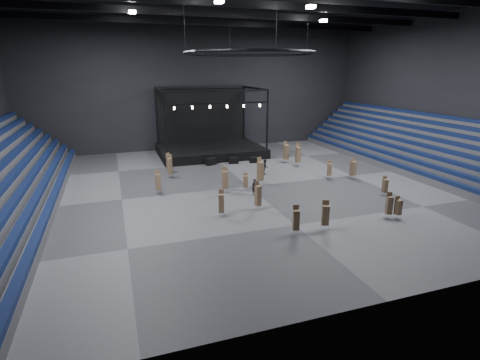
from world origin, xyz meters
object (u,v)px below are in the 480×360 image
object	(u,v)px
chair_stack_0	(296,219)
chair_stack_8	(246,181)
chair_stack_3	(353,168)
chair_stack_9	(170,166)
chair_stack_14	(298,154)
chair_stack_16	(325,214)
chair_stack_15	(260,171)
crew_member	(265,167)
chair_stack_7	(385,186)
chair_stack_11	(398,207)
man_center	(254,187)
flight_case_left	(211,161)
chair_stack_12	(389,205)
flight_case_right	(254,160)
chair_stack_4	(329,169)
chair_stack_10	(286,152)
chair_stack_2	(169,162)
chair_stack_1	(158,181)
chair_stack_6	(221,203)
flight_case_mid	(234,160)
stage	(209,144)
chair_stack_5	(225,179)
chair_stack_13	(258,195)

from	to	relation	value
chair_stack_0	chair_stack_8	size ratio (longest dim) A/B	1.24
chair_stack_3	chair_stack_9	world-z (taller)	chair_stack_9
chair_stack_14	chair_stack_16	xyz separation A→B (m)	(-7.05, -17.99, -0.24)
chair_stack_15	crew_member	bearing A→B (deg)	41.53
chair_stack_7	chair_stack_11	xyz separation A→B (m)	(-2.82, -5.02, -0.00)
man_center	flight_case_left	bearing A→B (deg)	-108.01
crew_member	chair_stack_12	bearing A→B (deg)	-142.26
flight_case_right	flight_case_left	bearing A→B (deg)	172.65
flight_case_right	chair_stack_12	world-z (taller)	chair_stack_12
chair_stack_4	crew_member	xyz separation A→B (m)	(-5.94, 4.00, -0.22)
chair_stack_8	chair_stack_10	world-z (taller)	chair_stack_10
chair_stack_2	chair_stack_10	size ratio (longest dim) A/B	0.84
chair_stack_16	chair_stack_1	bearing A→B (deg)	152.75
flight_case_right	chair_stack_7	xyz separation A→B (m)	(7.04, -16.21, 0.65)
chair_stack_2	chair_stack_16	world-z (taller)	chair_stack_2
chair_stack_8	chair_stack_10	size ratio (longest dim) A/B	0.65
man_center	crew_member	bearing A→B (deg)	-142.67
chair_stack_6	flight_case_mid	bearing A→B (deg)	84.73
flight_case_left	chair_stack_15	bearing A→B (deg)	-74.17
flight_case_left	flight_case_mid	xyz separation A→B (m)	(2.89, -0.28, -0.03)
chair_stack_4	chair_stack_16	distance (m)	14.05
stage	flight_case_left	world-z (taller)	stage
chair_stack_5	chair_stack_13	world-z (taller)	chair_stack_5
chair_stack_5	chair_stack_13	size ratio (longest dim) A/B	1.01
flight_case_right	chair_stack_16	distance (m)	21.39
chair_stack_8	flight_case_right	bearing A→B (deg)	78.57
chair_stack_6	chair_stack_10	size ratio (longest dim) A/B	0.83
chair_stack_2	chair_stack_7	bearing A→B (deg)	-56.99
chair_stack_11	crew_member	bearing A→B (deg)	99.75
chair_stack_7	chair_stack_16	world-z (taller)	chair_stack_16
chair_stack_9	chair_stack_5	bearing A→B (deg)	-37.48
chair_stack_0	chair_stack_14	world-z (taller)	chair_stack_14
chair_stack_13	chair_stack_16	size ratio (longest dim) A/B	1.11
flight_case_left	chair_stack_7	xyz separation A→B (m)	(12.56, -16.92, 0.58)
flight_case_mid	chair_stack_12	bearing A→B (deg)	-73.58
flight_case_left	chair_stack_8	size ratio (longest dim) A/B	0.72
chair_stack_8	chair_stack_13	world-z (taller)	chair_stack_13
chair_stack_7	crew_member	size ratio (longest dim) A/B	1.10
chair_stack_12	man_center	size ratio (longest dim) A/B	1.34
chair_stack_0	chair_stack_11	xyz separation A→B (m)	(9.12, 0.00, -0.15)
flight_case_mid	chair_stack_16	size ratio (longest dim) A/B	0.53
chair_stack_7	chair_stack_2	bearing A→B (deg)	143.52
chair_stack_2	crew_member	size ratio (longest dim) A/B	1.34
chair_stack_3	crew_member	xyz separation A→B (m)	(-8.32, 4.95, -0.37)
chair_stack_6	man_center	xyz separation A→B (m)	(4.47, 4.21, -0.37)
chair_stack_2	chair_stack_5	xyz separation A→B (m)	(4.03, -9.19, 0.13)
chair_stack_12	chair_stack_14	world-z (taller)	chair_stack_14
chair_stack_15	chair_stack_14	bearing A→B (deg)	19.33
flight_case_mid	chair_stack_14	world-z (taller)	chair_stack_14
chair_stack_6	crew_member	xyz separation A→B (m)	(8.31, 10.74, -0.31)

